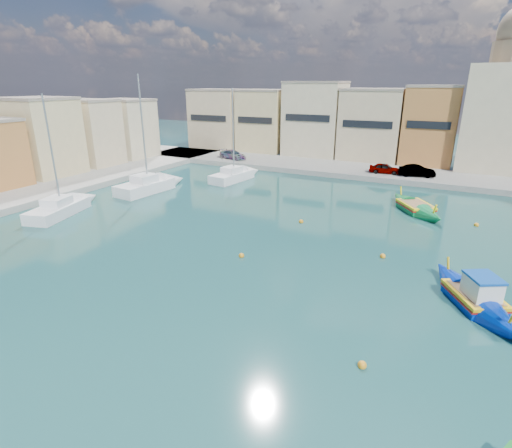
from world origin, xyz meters
The scene contains 13 objects.
ground centered at (0.00, 0.00, 0.00)m, with size 160.00×160.00×0.00m, color #143C3A.
north_quay centered at (0.00, 32.00, 0.30)m, with size 80.00×8.00×0.60m, color gray.
west_quay centered at (-32.00, 8.00, 0.30)m, with size 8.00×56.00×0.60m, color gray.
north_townhouses centered at (6.68, 39.36, 5.00)m, with size 83.20×7.87×10.19m.
west_townhouses centered at (-37.00, 8.05, 4.54)m, with size 7.14×40.64×8.52m.
church_block centered at (10.00, 40.00, 8.41)m, with size 10.00×10.00×19.10m.
parked_cars centered at (-8.92, 30.50, 1.21)m, with size 28.19×2.54×1.29m.
luzzu_blue_cabin centered at (7.16, 3.66, 0.33)m, with size 5.49×7.62×2.73m.
luzzu_green centered at (2.67, 18.80, 0.27)m, with size 6.27×7.83×2.55m.
yacht_north centered at (-17.12, 23.09, 0.43)m, with size 3.38×8.37×10.87m.
yacht_midnorth centered at (-22.51, 14.81, 0.49)m, with size 3.42×8.88×12.31m.
yacht_mid centered at (-24.52, 5.58, 0.42)m, with size 4.40×8.72×10.62m.
mooring_buoys centered at (2.99, 5.82, 0.08)m, with size 23.15×20.95×0.36m.
Camera 1 is at (5.38, -17.12, 10.66)m, focal length 28.00 mm.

